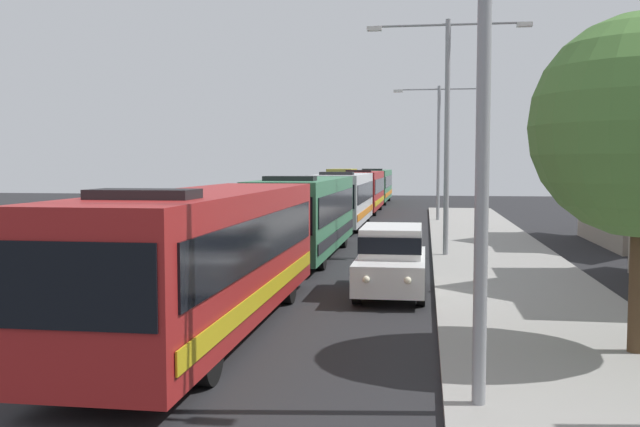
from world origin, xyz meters
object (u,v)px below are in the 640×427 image
bus_middle (344,198)px  streetlamp_near (484,33)px  bus_second_in_line (306,213)px  bus_rear (375,185)px  streetlamp_mid (447,113)px  streetlamp_far (439,139)px  bus_fourth_in_line (363,190)px  bus_lead (209,254)px  white_suv (392,258)px  box_truck_oncoming (341,184)px

bus_middle → streetlamp_near: bearing=-79.7°
bus_second_in_line → bus_rear: 38.57m
streetlamp_mid → streetlamp_far: (0.00, 17.13, -0.37)m
bus_second_in_line → bus_fourth_in_line: 25.39m
bus_fourth_in_line → bus_middle: bearing=-90.0°
bus_second_in_line → bus_rear: size_ratio=0.91×
bus_middle → bus_fourth_in_line: bearing=90.0°
bus_lead → white_suv: (3.70, 4.94, -0.66)m
bus_second_in_line → streetlamp_mid: size_ratio=1.27×
bus_middle → white_suv: 20.92m
streetlamp_near → bus_lead: bearing=141.2°
white_suv → streetlamp_mid: 9.23m
streetlamp_near → box_truck_oncoming: bearing=98.7°
streetlamp_near → streetlamp_far: size_ratio=1.05×
streetlamp_mid → streetlamp_far: size_ratio=1.08×
bus_middle → bus_rear: (0.00, 25.68, 0.00)m
bus_middle → streetlamp_far: streetlamp_far is taller
box_truck_oncoming → streetlamp_mid: 40.55m
bus_lead → streetlamp_near: 7.88m
bus_second_in_line → box_truck_oncoming: bus_second_in_line is taller
bus_middle → streetlamp_far: 7.80m
white_suv → streetlamp_near: streetlamp_near is taller
bus_second_in_line → streetlamp_mid: 6.65m
white_suv → bus_middle: bearing=100.2°
white_suv → box_truck_oncoming: (-7.00, 47.28, 0.67)m
bus_fourth_in_line → streetlamp_near: streetlamp_near is taller
streetlamp_near → streetlamp_mid: streetlamp_mid is taller
bus_middle → box_truck_oncoming: size_ratio=1.45×
bus_second_in_line → white_suv: bearing=-64.3°
bus_rear → bus_lead: bearing=-90.0°
bus_lead → bus_fourth_in_line: bearing=90.0°
bus_lead → bus_middle: bearing=90.0°
bus_fourth_in_line → streetlamp_far: 10.34m
bus_second_in_line → bus_middle: bearing=90.0°
bus_fourth_in_line → box_truck_oncoming: size_ratio=1.48×
bus_second_in_line → streetlamp_far: streetlamp_far is taller
bus_second_in_line → white_suv: (3.70, -7.69, -0.66)m
bus_rear → white_suv: bus_rear is taller
box_truck_oncoming → streetlamp_near: size_ratio=0.86×
bus_rear → box_truck_oncoming: 3.46m
bus_fourth_in_line → bus_rear: 13.17m
bus_lead → streetlamp_near: size_ratio=1.37×
bus_lead → bus_middle: 25.52m
bus_second_in_line → bus_rear: bearing=90.0°
bus_lead → white_suv: bearing=53.2°
streetlamp_near → streetlamp_far: streetlamp_near is taller
bus_second_in_line → bus_fourth_in_line: bearing=90.0°
streetlamp_mid → box_truck_oncoming: bearing=102.4°
bus_lead → bus_fourth_in_line: same height
bus_rear → bus_fourth_in_line: bearing=-90.0°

